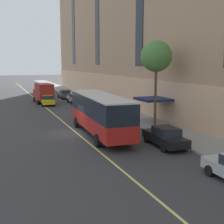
# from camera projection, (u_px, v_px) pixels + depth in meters

# --- Properties ---
(ground_plane) EXTENTS (260.00, 260.00, 0.00)m
(ground_plane) POSITION_uv_depth(u_px,v_px,m) (75.00, 133.00, 28.88)
(ground_plane) COLOR #38383A
(sidewalk) EXTENTS (4.11, 160.00, 0.15)m
(sidewalk) POSITION_uv_depth(u_px,v_px,m) (143.00, 120.00, 34.65)
(sidewalk) COLOR gray
(sidewalk) RESTS_ON ground
(city_bus) EXTENTS (3.19, 11.89, 3.63)m
(city_bus) POSITION_uv_depth(u_px,v_px,m) (100.00, 112.00, 27.47)
(city_bus) COLOR red
(city_bus) RESTS_ON ground
(parked_car_black_0) EXTENTS (2.07, 4.77, 1.56)m
(parked_car_black_0) POSITION_uv_depth(u_px,v_px,m) (165.00, 137.00, 24.07)
(parked_car_black_0) COLOR black
(parked_car_black_0) RESTS_ON ground
(parked_car_darkgray_3) EXTENTS (1.96, 4.52, 1.56)m
(parked_car_darkgray_3) POSITION_uv_depth(u_px,v_px,m) (65.00, 94.00, 55.84)
(parked_car_darkgray_3) COLOR #4C4C51
(parked_car_darkgray_3) RESTS_ON ground
(parked_car_black_4) EXTENTS (2.10, 4.51, 1.56)m
(parked_car_black_4) POSITION_uv_depth(u_px,v_px,m) (88.00, 103.00, 43.13)
(parked_car_black_4) COLOR black
(parked_car_black_4) RESTS_ON ground
(parked_car_red_5) EXTENTS (2.03, 4.29, 1.56)m
(parked_car_red_5) POSITION_uv_depth(u_px,v_px,m) (110.00, 114.00, 34.60)
(parked_car_red_5) COLOR #B21E19
(parked_car_red_5) RESTS_ON ground
(parked_car_silver_6) EXTENTS (1.97, 4.79, 1.56)m
(parked_car_silver_6) POSITION_uv_depth(u_px,v_px,m) (75.00, 98.00, 49.33)
(parked_car_silver_6) COLOR #B7B7BC
(parked_car_silver_6) RESTS_ON ground
(box_truck) EXTENTS (2.52, 6.45, 3.12)m
(box_truck) POSITION_uv_depth(u_px,v_px,m) (43.00, 92.00, 49.03)
(box_truck) COLOR maroon
(box_truck) RESTS_ON ground
(taxi_cab) EXTENTS (2.05, 4.58, 1.56)m
(taxi_cab) POSITION_uv_depth(u_px,v_px,m) (47.00, 100.00, 47.12)
(taxi_cab) COLOR yellow
(taxi_cab) RESTS_ON ground
(street_tree_mid_block) EXTENTS (3.05, 3.05, 8.41)m
(street_tree_mid_block) POSITION_uv_depth(u_px,v_px,m) (156.00, 57.00, 30.04)
(street_tree_mid_block) COLOR brown
(street_tree_mid_block) RESTS_ON sidewalk
(lane_centerline) EXTENTS (0.16, 140.00, 0.01)m
(lane_centerline) POSITION_uv_depth(u_px,v_px,m) (69.00, 126.00, 31.69)
(lane_centerline) COLOR #E0D66B
(lane_centerline) RESTS_ON ground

